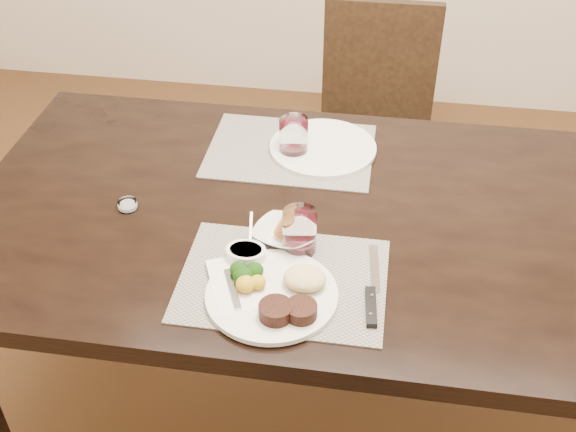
% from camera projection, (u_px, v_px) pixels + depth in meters
% --- Properties ---
extents(ground_plane, '(4.50, 4.50, 0.00)m').
position_uv_depth(ground_plane, '(345.00, 405.00, 2.26)').
color(ground_plane, '#452E16').
rests_on(ground_plane, ground).
extents(dining_table, '(2.00, 1.00, 0.75)m').
position_uv_depth(dining_table, '(358.00, 242.00, 1.84)').
color(dining_table, black).
rests_on(dining_table, ground).
extents(chair_far, '(0.42, 0.42, 0.90)m').
position_uv_depth(chair_far, '(375.00, 115.00, 2.67)').
color(chair_far, black).
rests_on(chair_far, ground).
extents(placemat_near, '(0.46, 0.34, 0.00)m').
position_uv_depth(placemat_near, '(283.00, 280.00, 1.61)').
color(placemat_near, slate).
rests_on(placemat_near, dining_table).
extents(placemat_far, '(0.46, 0.34, 0.00)m').
position_uv_depth(placemat_far, '(291.00, 151.00, 2.03)').
color(placemat_far, slate).
rests_on(placemat_far, dining_table).
extents(dinner_plate, '(0.29, 0.29, 0.05)m').
position_uv_depth(dinner_plate, '(278.00, 293.00, 1.55)').
color(dinner_plate, silver).
rests_on(dinner_plate, placemat_near).
extents(napkin_fork, '(0.16, 0.21, 0.02)m').
position_uv_depth(napkin_fork, '(235.00, 285.00, 1.59)').
color(napkin_fork, silver).
rests_on(napkin_fork, placemat_near).
extents(steak_knife, '(0.04, 0.27, 0.01)m').
position_uv_depth(steak_knife, '(372.00, 297.00, 1.56)').
color(steak_knife, silver).
rests_on(steak_knife, placemat_near).
extents(cracker_bowl, '(0.16, 0.16, 0.06)m').
position_uv_depth(cracker_bowl, '(282.00, 233.00, 1.71)').
color(cracker_bowl, silver).
rests_on(cracker_bowl, placemat_near).
extents(sauce_ramekin, '(0.09, 0.14, 0.07)m').
position_uv_depth(sauce_ramekin, '(246.00, 254.00, 1.65)').
color(sauce_ramekin, silver).
rests_on(sauce_ramekin, placemat_near).
extents(wine_glass_near, '(0.08, 0.08, 0.11)m').
position_uv_depth(wine_glass_near, '(299.00, 233.00, 1.66)').
color(wine_glass_near, silver).
rests_on(wine_glass_near, placemat_near).
extents(far_plate, '(0.30, 0.30, 0.01)m').
position_uv_depth(far_plate, '(323.00, 148.00, 2.02)').
color(far_plate, silver).
rests_on(far_plate, placemat_far).
extents(wine_glass_far, '(0.08, 0.08, 0.11)m').
position_uv_depth(wine_glass_far, '(294.00, 139.00, 1.98)').
color(wine_glass_far, silver).
rests_on(wine_glass_far, placemat_far).
extents(salt_cellar, '(0.05, 0.05, 0.02)m').
position_uv_depth(salt_cellar, '(128.00, 205.00, 1.81)').
color(salt_cellar, silver).
rests_on(salt_cellar, dining_table).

